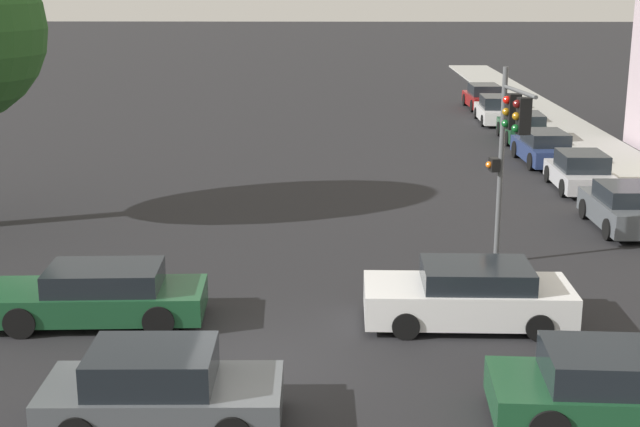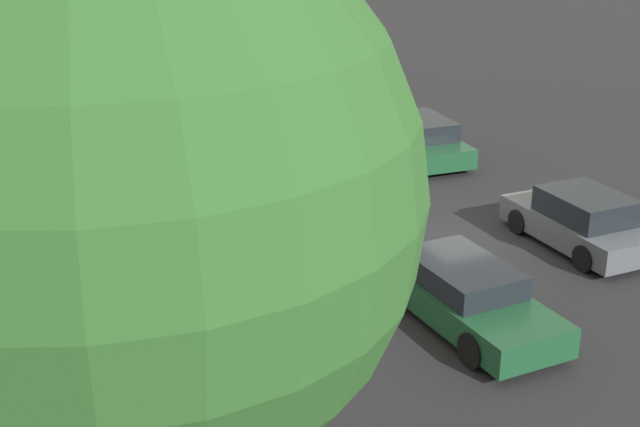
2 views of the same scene
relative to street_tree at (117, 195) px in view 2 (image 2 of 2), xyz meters
name	(u,v)px [view 2 (image 2 of 2)]	position (x,y,z in m)	size (l,w,h in m)	color
ground_plane	(463,240)	(9.88, -10.25, -6.03)	(300.00, 300.00, 0.00)	black
street_tree	(117,195)	(0.00, 0.00, 0.00)	(5.67, 5.67, 8.90)	#4C3823
traffic_signal	(159,70)	(15.88, -4.15, -2.34)	(0.78, 2.42, 5.30)	#515456
crossing_car_0	(464,295)	(6.16, -7.91, -5.39)	(4.86, 2.12, 1.31)	#194728
crossing_car_1	(581,221)	(8.42, -12.69, -5.36)	(4.12, 2.03, 1.42)	#4C5156
crossing_car_2	(418,139)	(16.33, -12.52, -5.37)	(4.58, 2.18, 1.37)	#194728
crossing_car_3	(308,174)	(14.42, -7.89, -5.36)	(4.61, 2.08, 1.39)	silver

